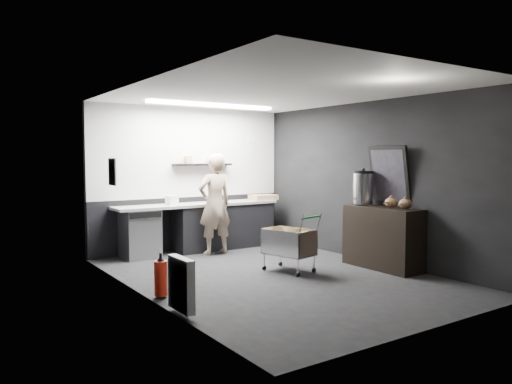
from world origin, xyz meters
TOP-DOWN VIEW (x-y plane):
  - floor at (0.00, 0.00)m, footprint 5.50×5.50m
  - ceiling at (0.00, 0.00)m, footprint 5.50×5.50m
  - wall_back at (0.00, 2.75)m, footprint 5.50×0.00m
  - wall_front at (0.00, -2.75)m, footprint 5.50×0.00m
  - wall_left at (-2.00, 0.00)m, footprint 0.00×5.50m
  - wall_right at (2.00, 0.00)m, footprint 0.00×5.50m
  - kitchen_wall_panel at (0.00, 2.73)m, footprint 3.95×0.02m
  - dado_panel at (0.00, 2.73)m, footprint 3.95×0.02m
  - floating_shelf at (0.20, 2.62)m, footprint 1.20×0.22m
  - wall_clock at (1.40, 2.72)m, footprint 0.20×0.03m
  - poster at (-1.98, 1.30)m, footprint 0.02×0.30m
  - poster_red_band at (-1.98, 1.30)m, footprint 0.02×0.22m
  - radiator at (-1.94, -0.90)m, footprint 0.10×0.50m
  - ceiling_strip at (0.00, 1.85)m, footprint 2.40×0.20m
  - prep_counter at (0.14, 2.42)m, footprint 3.20×0.61m
  - person at (0.10, 1.97)m, footprint 0.68×0.46m
  - shopping_cart at (0.37, 0.13)m, footprint 0.66×0.92m
  - sideboard at (1.75, -0.50)m, footprint 0.56×1.30m
  - fire_extinguisher at (-1.85, -0.12)m, footprint 0.16×0.16m
  - cardboard_box at (1.45, 2.37)m, footprint 0.53×0.42m
  - pink_tub at (0.37, 2.42)m, footprint 0.19×0.19m
  - white_container at (-0.56, 2.37)m, footprint 0.22×0.19m

SIDE VIEW (x-z plane):
  - floor at x=0.00m, z-range 0.00..0.00m
  - fire_extinguisher at x=-1.85m, z-range -0.01..0.53m
  - radiator at x=-1.94m, z-range 0.05..0.65m
  - shopping_cart at x=0.37m, z-range -0.02..0.87m
  - prep_counter at x=0.14m, z-range 0.01..0.91m
  - dado_panel at x=0.00m, z-range 0.00..1.00m
  - sideboard at x=1.75m, z-range -0.36..1.59m
  - person at x=0.10m, z-range 0.00..1.83m
  - cardboard_box at x=1.45m, z-range 0.90..1.00m
  - white_container at x=-0.56m, z-range 0.90..1.07m
  - pink_tub at x=0.37m, z-range 0.90..1.09m
  - wall_back at x=0.00m, z-range -1.40..4.10m
  - wall_front at x=0.00m, z-range -1.40..4.10m
  - wall_left at x=-2.00m, z-range -1.40..4.10m
  - wall_right at x=2.00m, z-range -1.40..4.10m
  - poster at x=-1.98m, z-range 1.35..1.75m
  - floating_shelf at x=0.20m, z-range 1.60..1.64m
  - poster_red_band at x=-1.98m, z-range 1.57..1.67m
  - kitchen_wall_panel at x=0.00m, z-range 1.00..2.70m
  - wall_clock at x=1.40m, z-range 2.05..2.25m
  - ceiling_strip at x=0.00m, z-range 2.65..2.69m
  - ceiling at x=0.00m, z-range 2.70..2.70m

